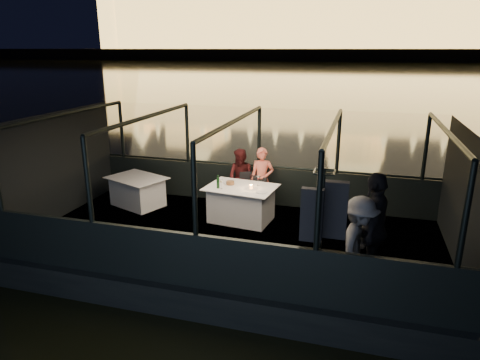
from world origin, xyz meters
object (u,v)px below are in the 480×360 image
(dining_table_aft, at_px, (137,190))
(person_man_maroon, at_px, (241,176))
(chair_port_left, at_px, (246,191))
(coat_stand, at_px, (320,242))
(dining_table_central, at_px, (241,204))
(wine_bottle, at_px, (218,181))
(person_woman_coral, at_px, (262,179))
(chair_port_right, at_px, (257,195))
(passenger_stripe, at_px, (358,239))
(passenger_dark, at_px, (373,232))

(dining_table_aft, xyz_separation_m, person_man_maroon, (2.39, 0.60, 0.36))
(chair_port_left, xyz_separation_m, coat_stand, (2.00, -3.25, 0.45))
(dining_table_central, relative_size, wine_bottle, 5.07)
(person_woman_coral, bearing_deg, dining_table_aft, -176.93)
(chair_port_right, bearing_deg, dining_table_central, -98.93)
(wine_bottle, bearing_deg, person_woman_coral, 53.53)
(person_woman_coral, relative_size, passenger_stripe, 0.96)
(dining_table_central, xyz_separation_m, chair_port_right, (0.23, 0.48, 0.06))
(wine_bottle, bearing_deg, passenger_dark, -28.01)
(chair_port_left, height_order, coat_stand, coat_stand)
(dining_table_aft, bearing_deg, dining_table_central, -4.72)
(dining_table_central, distance_m, coat_stand, 3.26)
(dining_table_central, bearing_deg, chair_port_left, 96.33)
(chair_port_right, relative_size, passenger_dark, 0.45)
(person_woman_coral, bearing_deg, person_man_maroon, 165.81)
(dining_table_central, xyz_separation_m, wine_bottle, (-0.44, -0.22, 0.53))
(dining_table_aft, xyz_separation_m, person_woman_coral, (2.89, 0.54, 0.36))
(person_woman_coral, bearing_deg, passenger_stripe, -60.96)
(person_man_maroon, bearing_deg, passenger_stripe, -35.76)
(dining_table_central, bearing_deg, dining_table_aft, 175.28)
(dining_table_central, height_order, dining_table_aft, dining_table_central)
(coat_stand, distance_m, passenger_stripe, 0.65)
(coat_stand, relative_size, person_man_maroon, 1.45)
(dining_table_aft, bearing_deg, wine_bottle, -11.39)
(dining_table_central, bearing_deg, person_man_maroon, 105.66)
(dining_table_aft, bearing_deg, chair_port_right, 5.23)
(chair_port_left, height_order, passenger_dark, passenger_dark)
(dining_table_central, xyz_separation_m, passenger_dark, (2.67, -1.88, 0.47))
(person_man_maroon, height_order, passenger_stripe, passenger_stripe)
(coat_stand, bearing_deg, dining_table_aft, 148.47)
(coat_stand, height_order, passenger_dark, coat_stand)
(coat_stand, bearing_deg, chair_port_left, 121.68)
(person_man_maroon, height_order, passenger_dark, passenger_dark)
(chair_port_right, xyz_separation_m, passenger_stripe, (2.22, -2.67, 0.40))
(chair_port_left, bearing_deg, person_woman_coral, -5.84)
(passenger_dark, bearing_deg, dining_table_central, -115.67)
(wine_bottle, bearing_deg, chair_port_left, 67.83)
(dining_table_aft, bearing_deg, person_woman_coral, 10.50)
(chair_port_left, bearing_deg, passenger_dark, -60.89)
(coat_stand, bearing_deg, passenger_dark, 42.92)
(chair_port_left, relative_size, person_man_maroon, 0.61)
(passenger_stripe, distance_m, wine_bottle, 3.51)
(wine_bottle, bearing_deg, person_man_maroon, 78.35)
(passenger_stripe, distance_m, passenger_dark, 0.38)
(passenger_stripe, relative_size, passenger_dark, 0.83)
(wine_bottle, bearing_deg, dining_table_aft, 168.61)
(dining_table_central, xyz_separation_m, passenger_stripe, (2.46, -2.20, 0.47))
(person_woman_coral, distance_m, person_man_maroon, 0.51)
(person_woman_coral, distance_m, passenger_dark, 3.56)
(wine_bottle, bearing_deg, dining_table_central, 26.71)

